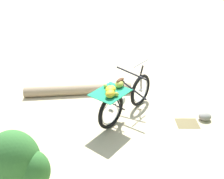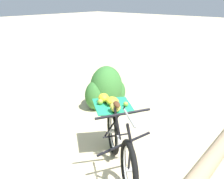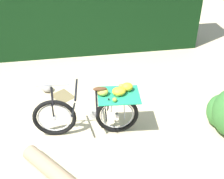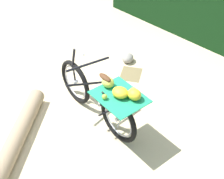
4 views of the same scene
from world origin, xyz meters
name	(u,v)px [view 2 (image 2 of 4)]	position (x,y,z in m)	size (l,w,h in m)	color
ground_plane	(123,179)	(0.00, 0.00, 0.00)	(60.00, 60.00, 0.00)	beige
bicycle	(118,137)	(0.18, 0.24, 0.48)	(1.33, 1.59, 1.03)	black
fallen_log	(215,155)	(1.23, -0.74, 0.12)	(0.24, 0.24, 2.56)	#9E8466
shrub_cluster	(106,89)	(1.77, 1.96, 0.40)	(0.96, 0.66, 0.92)	#387533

